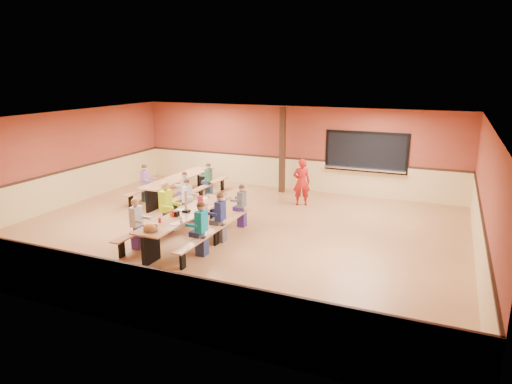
% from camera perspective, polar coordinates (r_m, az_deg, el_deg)
% --- Properties ---
extents(ground, '(12.00, 12.00, 0.00)m').
position_cam_1_polar(ground, '(12.42, -2.88, -4.86)').
color(ground, '#965F38').
rests_on(ground, ground).
extents(room_envelope, '(12.04, 10.04, 3.02)m').
position_cam_1_polar(room_envelope, '(12.20, -2.92, -1.81)').
color(room_envelope, brown).
rests_on(room_envelope, ground).
extents(kitchen_pass_through, '(2.78, 0.28, 1.38)m').
position_cam_1_polar(kitchen_pass_through, '(15.89, 13.58, 4.68)').
color(kitchen_pass_through, black).
rests_on(kitchen_pass_through, ground).
extents(structural_post, '(0.18, 0.18, 3.00)m').
position_cam_1_polar(structural_post, '(16.05, 3.31, 5.21)').
color(structural_post, black).
rests_on(structural_post, ground).
extents(cafeteria_table_main, '(1.91, 3.70, 0.74)m').
position_cam_1_polar(cafeteria_table_main, '(11.70, -8.62, -3.55)').
color(cafeteria_table_main, '#B07345').
rests_on(cafeteria_table_main, ground).
extents(cafeteria_table_second, '(1.91, 3.70, 0.74)m').
position_cam_1_polar(cafeteria_table_second, '(15.62, -9.57, 1.11)').
color(cafeteria_table_second, '#B07345').
rests_on(cafeteria_table_second, ground).
extents(seated_child_white_left, '(0.39, 0.32, 1.25)m').
position_cam_1_polar(seated_child_white_left, '(11.38, -14.72, -3.89)').
color(seated_child_white_left, silver).
rests_on(seated_child_white_left, ground).
extents(seated_adult_yellow, '(0.45, 0.37, 1.38)m').
position_cam_1_polar(seated_adult_yellow, '(12.32, -11.20, -1.92)').
color(seated_adult_yellow, '#D3FF19').
rests_on(seated_adult_yellow, ground).
extents(seated_child_grey_left, '(0.37, 0.31, 1.22)m').
position_cam_1_polar(seated_child_grey_left, '(13.20, -8.60, -1.04)').
color(seated_child_grey_left, silver).
rests_on(seated_child_grey_left, ground).
extents(seated_child_teal_right, '(0.40, 0.33, 1.28)m').
position_cam_1_polar(seated_child_teal_right, '(10.69, -6.83, -4.63)').
color(seated_child_teal_right, '#10829F').
rests_on(seated_child_teal_right, ground).
extents(seated_child_navy_right, '(0.39, 0.32, 1.25)m').
position_cam_1_polar(seated_child_navy_right, '(11.48, -4.47, -3.26)').
color(seated_child_navy_right, navy).
rests_on(seated_child_navy_right, ground).
extents(seated_child_char_right, '(0.35, 0.29, 1.17)m').
position_cam_1_polar(seated_child_char_right, '(12.59, -1.79, -1.77)').
color(seated_child_char_right, '#4D5058').
rests_on(seated_child_char_right, ground).
extents(seated_child_purple_sec, '(0.37, 0.31, 1.22)m').
position_cam_1_polar(seated_child_purple_sec, '(15.46, -13.66, 1.07)').
color(seated_child_purple_sec, '#905993').
rests_on(seated_child_purple_sec, ground).
extents(seated_child_green_sec, '(0.35, 0.28, 1.16)m').
position_cam_1_polar(seated_child_green_sec, '(15.66, -5.93, 1.47)').
color(seated_child_green_sec, '#38725D').
rests_on(seated_child_green_sec, ground).
extents(seated_child_tan_sec, '(0.35, 0.29, 1.17)m').
position_cam_1_polar(seated_child_tan_sec, '(14.39, -8.85, 0.19)').
color(seated_child_tan_sec, '#B0A38D').
rests_on(seated_child_tan_sec, ground).
extents(standing_woman, '(0.65, 0.54, 1.52)m').
position_cam_1_polar(standing_woman, '(14.64, 5.71, 1.25)').
color(standing_woman, '#A51512').
rests_on(standing_woman, ground).
extents(punch_pitcher, '(0.16, 0.16, 0.22)m').
position_cam_1_polar(punch_pitcher, '(12.28, -6.98, -1.03)').
color(punch_pitcher, '#B3172B').
rests_on(punch_pitcher, cafeteria_table_main).
extents(chip_bowl, '(0.32, 0.32, 0.15)m').
position_cam_1_polar(chip_bowl, '(10.45, -13.06, -4.37)').
color(chip_bowl, orange).
rests_on(chip_bowl, cafeteria_table_main).
extents(napkin_dispenser, '(0.10, 0.14, 0.13)m').
position_cam_1_polar(napkin_dispenser, '(11.37, -9.91, -2.69)').
color(napkin_dispenser, black).
rests_on(napkin_dispenser, cafeteria_table_main).
extents(condiment_mustard, '(0.06, 0.06, 0.17)m').
position_cam_1_polar(condiment_mustard, '(11.38, -10.65, -2.59)').
color(condiment_mustard, yellow).
rests_on(condiment_mustard, cafeteria_table_main).
extents(condiment_ketchup, '(0.06, 0.06, 0.17)m').
position_cam_1_polar(condiment_ketchup, '(11.29, -10.34, -2.72)').
color(condiment_ketchup, '#B2140F').
rests_on(condiment_ketchup, cafeteria_table_main).
extents(table_paddle, '(0.16, 0.16, 0.56)m').
position_cam_1_polar(table_paddle, '(11.62, -8.72, -1.88)').
color(table_paddle, black).
rests_on(table_paddle, cafeteria_table_main).
extents(place_settings, '(0.65, 3.30, 0.11)m').
position_cam_1_polar(place_settings, '(11.62, -8.67, -2.29)').
color(place_settings, beige).
rests_on(place_settings, cafeteria_table_main).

